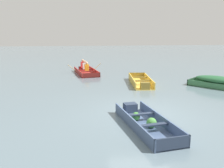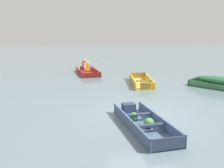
{
  "view_description": "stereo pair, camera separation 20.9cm",
  "coord_description": "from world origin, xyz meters",
  "px_view_note": "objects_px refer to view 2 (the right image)",
  "views": [
    {
      "loc": [
        -2.1,
        -8.69,
        3.04
      ],
      "look_at": [
        -0.82,
        3.57,
        0.35
      ],
      "focal_mm": 40.0,
      "sensor_mm": 36.0,
      "label": 1
    },
    {
      "loc": [
        -1.89,
        -8.71,
        3.04
      ],
      "look_at": [
        -0.82,
        3.57,
        0.35
      ],
      "focal_mm": 40.0,
      "sensor_mm": 36.0,
      "label": 2
    }
  ],
  "objects_px": {
    "skiff_green_near_moored": "(221,82)",
    "skiff_yellow_mid_moored": "(141,82)",
    "rowboat_red_with_crew": "(87,71)",
    "dinghy_slate_blue_foreground": "(142,122)"
  },
  "relations": [
    {
      "from": "skiff_green_near_moored",
      "to": "rowboat_red_with_crew",
      "type": "xyz_separation_m",
      "value": [
        -7.11,
        5.35,
        -0.16
      ]
    },
    {
      "from": "dinghy_slate_blue_foreground",
      "to": "skiff_green_near_moored",
      "type": "relative_size",
      "value": 1.14
    },
    {
      "from": "rowboat_red_with_crew",
      "to": "skiff_green_near_moored",
      "type": "bearing_deg",
      "value": -36.98
    },
    {
      "from": "skiff_green_near_moored",
      "to": "skiff_yellow_mid_moored",
      "type": "bearing_deg",
      "value": 162.12
    },
    {
      "from": "skiff_yellow_mid_moored",
      "to": "rowboat_red_with_crew",
      "type": "bearing_deg",
      "value": 127.47
    },
    {
      "from": "dinghy_slate_blue_foreground",
      "to": "rowboat_red_with_crew",
      "type": "height_order",
      "value": "rowboat_red_with_crew"
    },
    {
      "from": "rowboat_red_with_crew",
      "to": "dinghy_slate_blue_foreground",
      "type": "bearing_deg",
      "value": -79.55
    },
    {
      "from": "dinghy_slate_blue_foreground",
      "to": "skiff_yellow_mid_moored",
      "type": "distance_m",
      "value": 6.25
    },
    {
      "from": "skiff_green_near_moored",
      "to": "skiff_yellow_mid_moored",
      "type": "distance_m",
      "value": 4.2
    },
    {
      "from": "skiff_yellow_mid_moored",
      "to": "rowboat_red_with_crew",
      "type": "relative_size",
      "value": 0.96
    }
  ]
}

